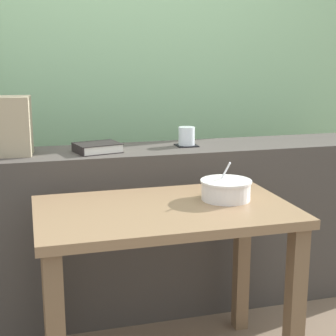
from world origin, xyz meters
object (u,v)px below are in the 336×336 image
object	(u,v)px
coaster_square	(187,145)
closed_book	(97,148)
juice_glass	(187,137)
breakfast_table	(165,240)
soup_bowl	(226,190)

from	to	relation	value
coaster_square	closed_book	xyz separation A→B (m)	(-0.44, -0.04, 0.02)
juice_glass	closed_book	bearing A→B (deg)	-174.45
coaster_square	juice_glass	distance (m)	0.04
juice_glass	closed_book	distance (m)	0.45
breakfast_table	soup_bowl	bearing A→B (deg)	7.48
coaster_square	soup_bowl	distance (m)	0.55
breakfast_table	coaster_square	xyz separation A→B (m)	(0.27, 0.58, 0.25)
soup_bowl	coaster_square	bearing A→B (deg)	88.97
breakfast_table	juice_glass	bearing A→B (deg)	65.19
breakfast_table	soup_bowl	size ratio (longest dim) A/B	4.75
closed_book	breakfast_table	bearing A→B (deg)	-71.82
juice_glass	coaster_square	bearing A→B (deg)	180.00
closed_book	coaster_square	bearing A→B (deg)	5.55
breakfast_table	coaster_square	distance (m)	0.69
closed_book	soup_bowl	world-z (taller)	closed_book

